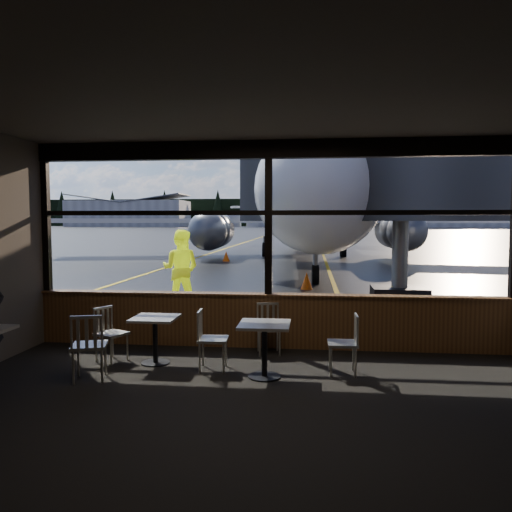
% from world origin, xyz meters
% --- Properties ---
extents(ground_plane, '(520.00, 520.00, 0.00)m').
position_xyz_m(ground_plane, '(0.00, 120.00, 0.00)').
color(ground_plane, black).
rests_on(ground_plane, ground).
extents(carpet_floor, '(8.00, 6.00, 0.01)m').
position_xyz_m(carpet_floor, '(0.00, -3.00, 0.01)').
color(carpet_floor, black).
rests_on(carpet_floor, ground).
extents(ceiling, '(8.00, 6.00, 0.04)m').
position_xyz_m(ceiling, '(0.00, -3.00, 3.50)').
color(ceiling, '#38332D').
rests_on(ceiling, ground).
extents(wall_back, '(8.00, 0.04, 3.50)m').
position_xyz_m(wall_back, '(0.00, -6.00, 1.75)').
color(wall_back, '#453D37').
rests_on(wall_back, ground).
extents(window_sill, '(8.00, 0.28, 0.90)m').
position_xyz_m(window_sill, '(0.00, 0.00, 0.45)').
color(window_sill, '#523119').
rests_on(window_sill, ground).
extents(window_header, '(8.00, 0.18, 0.30)m').
position_xyz_m(window_header, '(0.00, 0.00, 3.35)').
color(window_header, black).
rests_on(window_header, ground).
extents(mullion_left, '(0.12, 0.12, 2.60)m').
position_xyz_m(mullion_left, '(-3.95, 0.00, 2.20)').
color(mullion_left, black).
rests_on(mullion_left, ground).
extents(mullion_centre, '(0.12, 0.12, 2.60)m').
position_xyz_m(mullion_centre, '(0.00, 0.00, 2.20)').
color(mullion_centre, black).
rests_on(mullion_centre, ground).
extents(window_transom, '(8.00, 0.10, 0.08)m').
position_xyz_m(window_transom, '(0.00, 0.00, 2.30)').
color(window_transom, black).
rests_on(window_transom, ground).
extents(airliner, '(32.88, 38.85, 11.47)m').
position_xyz_m(airliner, '(0.33, 21.39, 5.73)').
color(airliner, white).
rests_on(airliner, ground_plane).
extents(jet_bridge, '(9.10, 11.12, 4.85)m').
position_xyz_m(jet_bridge, '(3.60, 5.50, 2.43)').
color(jet_bridge, '#2C2C2F').
rests_on(jet_bridge, ground_plane).
extents(cafe_table_near, '(0.69, 0.69, 0.76)m').
position_xyz_m(cafe_table_near, '(0.09, -1.65, 0.38)').
color(cafe_table_near, gray).
rests_on(cafe_table_near, carpet_floor).
extents(cafe_table_mid, '(0.65, 0.65, 0.72)m').
position_xyz_m(cafe_table_mid, '(-1.62, -1.16, 0.36)').
color(cafe_table_mid, '#A8A19A').
rests_on(cafe_table_mid, carpet_floor).
extents(chair_near_e, '(0.48, 0.48, 0.87)m').
position_xyz_m(chair_near_e, '(1.16, -1.38, 0.43)').
color(chair_near_e, beige).
rests_on(chair_near_e, carpet_floor).
extents(chair_near_w, '(0.52, 0.52, 0.88)m').
position_xyz_m(chair_near_w, '(-0.69, -1.37, 0.44)').
color(chair_near_w, '#BAB5A8').
rests_on(chair_near_w, carpet_floor).
extents(chair_near_n, '(0.52, 0.52, 0.83)m').
position_xyz_m(chair_near_n, '(0.04, -0.42, 0.41)').
color(chair_near_n, '#BCB6A9').
rests_on(chair_near_n, carpet_floor).
extents(chair_mid_s, '(0.63, 0.63, 0.94)m').
position_xyz_m(chair_mid_s, '(-2.26, -2.02, 0.47)').
color(chair_mid_s, '#ABA69A').
rests_on(chair_mid_s, carpet_floor).
extents(chair_mid_w, '(0.62, 0.62, 0.85)m').
position_xyz_m(chair_mid_w, '(-2.32, -1.11, 0.42)').
color(chair_mid_w, beige).
rests_on(chair_mid_w, carpet_floor).
extents(ground_crew, '(0.99, 0.79, 1.95)m').
position_xyz_m(ground_crew, '(-2.51, 3.72, 0.97)').
color(ground_crew, '#BFF219').
rests_on(ground_crew, ground_plane).
extents(cone_nose, '(0.39, 0.39, 0.54)m').
position_xyz_m(cone_nose, '(0.58, 7.43, 0.27)').
color(cone_nose, '#F74707').
rests_on(cone_nose, ground_plane).
extents(cone_wing, '(0.39, 0.39, 0.54)m').
position_xyz_m(cone_wing, '(-3.83, 18.10, 0.27)').
color(cone_wing, '#FF6708').
rests_on(cone_wing, ground_plane).
extents(hangar_left, '(45.00, 18.00, 11.00)m').
position_xyz_m(hangar_left, '(-70.00, 180.00, 5.50)').
color(hangar_left, silver).
rests_on(hangar_left, ground_plane).
extents(hangar_mid, '(38.00, 15.00, 10.00)m').
position_xyz_m(hangar_mid, '(0.00, 185.00, 5.00)').
color(hangar_mid, silver).
rests_on(hangar_mid, ground_plane).
extents(hangar_right, '(50.00, 20.00, 12.00)m').
position_xyz_m(hangar_right, '(60.00, 178.00, 6.00)').
color(hangar_right, silver).
rests_on(hangar_right, ground_plane).
extents(fuel_tank_a, '(8.00, 8.00, 6.00)m').
position_xyz_m(fuel_tank_a, '(-30.00, 182.00, 3.00)').
color(fuel_tank_a, silver).
rests_on(fuel_tank_a, ground_plane).
extents(fuel_tank_b, '(8.00, 8.00, 6.00)m').
position_xyz_m(fuel_tank_b, '(-20.00, 182.00, 3.00)').
color(fuel_tank_b, silver).
rests_on(fuel_tank_b, ground_plane).
extents(fuel_tank_c, '(8.00, 8.00, 6.00)m').
position_xyz_m(fuel_tank_c, '(-10.00, 182.00, 3.00)').
color(fuel_tank_c, silver).
rests_on(fuel_tank_c, ground_plane).
extents(treeline, '(360.00, 3.00, 12.00)m').
position_xyz_m(treeline, '(0.00, 210.00, 6.00)').
color(treeline, black).
rests_on(treeline, ground_plane).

